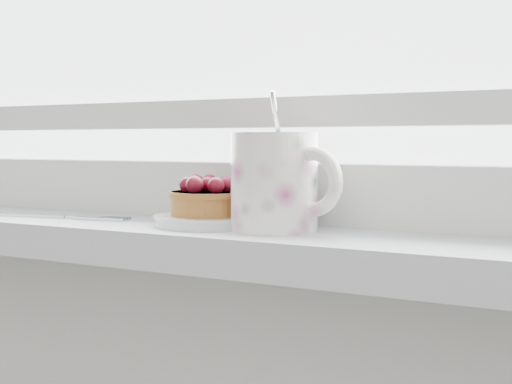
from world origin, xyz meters
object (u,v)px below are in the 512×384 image
Objects in this scene: saucer at (208,220)px; fork at (54,216)px; floral_mug at (277,180)px; raspberry_tart at (208,198)px.

fork is at bearing -174.46° from saucer.
saucer is at bearing 176.71° from floral_mug.
raspberry_tart is at bearing 176.63° from floral_mug.
floral_mug is at bearing 2.94° from fork.
saucer reaches higher than fork.
floral_mug reaches higher than raspberry_tart.
saucer is 0.82× the size of floral_mug.
saucer is 0.10m from floral_mug.
fork is (-0.22, -0.02, -0.00)m from saucer.
fork is at bearing -177.06° from floral_mug.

